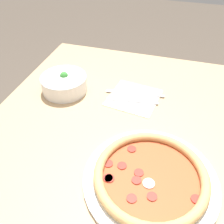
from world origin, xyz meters
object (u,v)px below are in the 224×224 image
Objects in this scene: fork at (133,101)px; pizza at (151,177)px; bowl at (64,82)px; knife at (138,94)px.

pizza is at bearing 104.03° from fork.
bowl is 0.28m from fork.
pizza is 0.38m from knife.
pizza reaches higher than knife.
fork and knife have the same top height.
pizza is 1.88× the size of fork.
bowl is at bearing -6.55° from fork.
fork is 0.05m from knife.
pizza is 1.60× the size of knife.
fork is (0.00, -0.27, -0.03)m from bowl.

